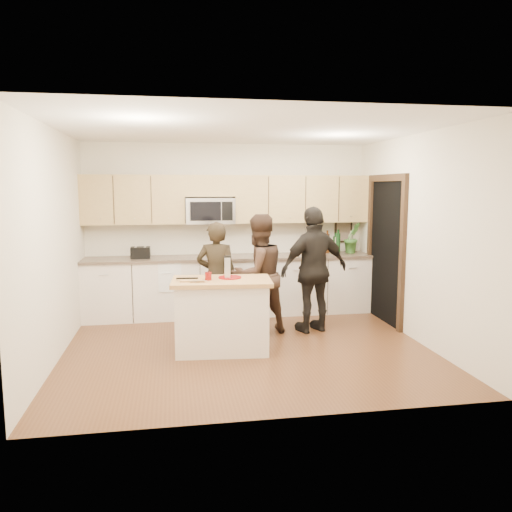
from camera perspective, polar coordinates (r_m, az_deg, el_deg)
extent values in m
plane|color=brown|center=(6.42, -1.06, -10.38)|extent=(4.50, 4.50, 0.00)
cube|color=beige|center=(8.11, -3.19, 3.16)|extent=(4.50, 0.02, 2.70)
cube|color=beige|center=(4.19, 2.98, -1.19)|extent=(4.50, 0.02, 2.70)
cube|color=beige|center=(6.22, -22.05, 1.19)|extent=(0.02, 4.00, 2.70)
cube|color=beige|center=(6.84, 17.90, 1.94)|extent=(0.02, 4.00, 2.70)
cube|color=white|center=(6.14, -1.12, 14.30)|extent=(4.50, 4.00, 0.02)
cube|color=silver|center=(7.93, -2.89, -3.51)|extent=(4.50, 0.62, 0.90)
cube|color=brown|center=(7.85, -2.90, -0.16)|extent=(4.50, 0.66, 0.04)
cube|color=tan|center=(7.89, -13.84, 6.27)|extent=(1.55, 0.33, 0.75)
cube|color=tan|center=(8.14, 5.14, 6.50)|extent=(2.17, 0.33, 0.75)
cube|color=tan|center=(7.89, -5.35, 7.99)|extent=(0.78, 0.33, 0.33)
cube|color=silver|center=(7.87, -5.29, 5.18)|extent=(0.76, 0.40, 0.40)
cube|color=black|center=(7.66, -5.78, 5.11)|extent=(0.47, 0.01, 0.29)
cube|color=black|center=(7.69, -3.31, 5.14)|extent=(0.17, 0.01, 0.29)
cube|color=black|center=(7.68, 14.64, 0.40)|extent=(0.02, 1.05, 2.10)
cube|color=black|center=(7.15, 16.39, -0.19)|extent=(0.06, 0.10, 2.10)
cube|color=black|center=(8.19, 12.88, 0.91)|extent=(0.06, 0.10, 2.10)
cube|color=black|center=(7.61, 14.80, 8.64)|extent=(0.06, 1.25, 0.10)
cube|color=black|center=(8.55, 9.95, 2.82)|extent=(0.30, 0.03, 0.38)
cube|color=tan|center=(8.53, 9.98, 2.81)|extent=(0.24, 0.00, 0.32)
cube|color=white|center=(7.53, -9.82, -2.30)|extent=(0.34, 0.01, 0.48)
cube|color=white|center=(7.78, -9.86, -0.22)|extent=(0.34, 0.60, 0.01)
cube|color=silver|center=(6.19, -3.92, -7.01)|extent=(1.15, 0.73, 0.85)
cube|color=tan|center=(6.09, -3.96, -2.91)|extent=(1.25, 0.80, 0.05)
cylinder|color=maroon|center=(6.17, -3.00, -2.45)|extent=(0.28, 0.28, 0.02)
cube|color=silver|center=(6.09, -3.29, -1.32)|extent=(0.07, 0.05, 0.25)
cube|color=black|center=(6.07, -3.30, -0.08)|extent=(0.08, 0.05, 0.02)
cylinder|color=maroon|center=(6.03, -5.48, -2.31)|extent=(0.08, 0.08, 0.10)
cube|color=tan|center=(6.00, -7.27, -2.79)|extent=(0.30, 0.19, 0.02)
cube|color=black|center=(6.06, -7.87, -2.54)|extent=(0.26, 0.05, 0.02)
cube|color=silver|center=(5.90, -6.60, -2.84)|extent=(0.21, 0.04, 0.01)
cube|color=black|center=(7.78, -13.06, 0.37)|extent=(0.29, 0.22, 0.17)
cube|color=silver|center=(7.78, -13.59, 1.01)|extent=(0.03, 0.16, 0.00)
cube|color=silver|center=(7.77, -12.56, 1.03)|extent=(0.03, 0.16, 0.00)
cylinder|color=black|center=(8.07, 6.58, 1.49)|extent=(0.07, 0.07, 0.37)
cylinder|color=#3E1F0B|center=(8.26, 8.15, 1.63)|extent=(0.07, 0.07, 0.38)
cylinder|color=#9F997D|center=(8.24, 9.26, 1.42)|extent=(0.07, 0.07, 0.33)
cylinder|color=black|center=(8.30, 9.05, 1.50)|extent=(0.08, 0.08, 0.34)
cylinder|color=#9F997D|center=(8.43, 10.77, 1.64)|extent=(0.07, 0.07, 0.36)
cylinder|color=black|center=(8.06, 9.36, 1.56)|extent=(0.07, 0.07, 0.41)
imported|color=#3F7C31|center=(8.33, 10.95, 2.07)|extent=(0.33, 0.29, 0.51)
imported|color=black|center=(6.97, -4.53, -2.40)|extent=(0.63, 0.49, 1.55)
imported|color=#322219|center=(6.80, 0.26, -2.16)|extent=(0.99, 0.90, 1.66)
imported|color=black|center=(6.97, 6.68, -1.57)|extent=(1.10, 0.69, 1.75)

